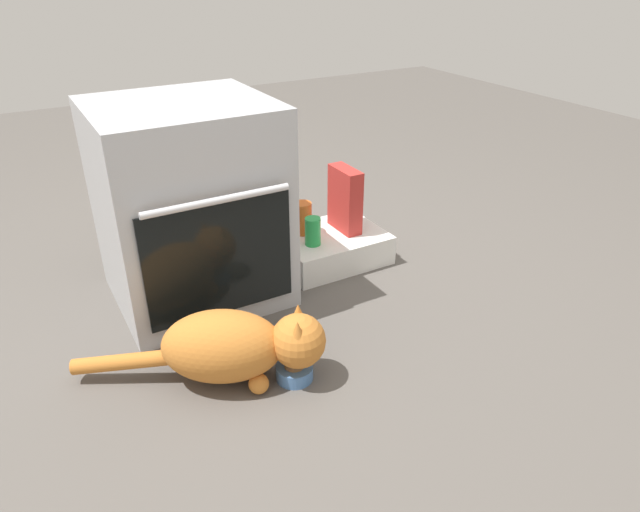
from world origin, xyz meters
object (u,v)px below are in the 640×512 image
object	(u,v)px
pantry_cabinet	(330,247)
soda_can	(313,231)
food_bowl	(294,371)
cat	(236,346)
cereal_box	(345,199)
sauce_jar	(303,218)
oven	(190,205)

from	to	relation	value
pantry_cabinet	soda_can	world-z (taller)	soda_can
food_bowl	cat	distance (m)	0.21
cat	pantry_cabinet	bearing A→B (deg)	68.17
cereal_box	soda_can	size ratio (longest dim) A/B	2.33
cat	soda_can	size ratio (longest dim) A/B	6.07
food_bowl	sauce_jar	bearing A→B (deg)	59.80
cat	sauce_jar	xyz separation A→B (m)	(0.56, 0.61, 0.07)
oven	pantry_cabinet	distance (m)	0.67
sauce_jar	cereal_box	bearing A→B (deg)	-17.58
pantry_cabinet	cat	size ratio (longest dim) A/B	0.63
pantry_cabinet	soda_can	size ratio (longest dim) A/B	3.82
food_bowl	sauce_jar	xyz separation A→B (m)	(0.41, 0.70, 0.17)
food_bowl	cat	size ratio (longest dim) A/B	0.16
sauce_jar	soda_can	size ratio (longest dim) A/B	1.17
pantry_cabinet	cereal_box	distance (m)	0.22
sauce_jar	soda_can	bearing A→B (deg)	-97.67
soda_can	pantry_cabinet	bearing A→B (deg)	24.10
oven	cat	world-z (taller)	oven
cereal_box	sauce_jar	world-z (taller)	cereal_box
oven	sauce_jar	distance (m)	0.53
pantry_cabinet	sauce_jar	size ratio (longest dim) A/B	3.27
food_bowl	cereal_box	distance (m)	0.90
sauce_jar	oven	bearing A→B (deg)	-174.62
food_bowl	cereal_box	size ratio (longest dim) A/B	0.43
pantry_cabinet	cat	bearing A→B (deg)	-140.69
oven	food_bowl	bearing A→B (deg)	-82.21
cat	soda_can	distance (m)	0.74
soda_can	cereal_box	bearing A→B (deg)	17.98
cereal_box	soda_can	bearing A→B (deg)	-162.02
oven	pantry_cabinet	size ratio (longest dim) A/B	1.66
cereal_box	food_bowl	bearing A→B (deg)	-132.38
food_bowl	oven	bearing A→B (deg)	97.79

